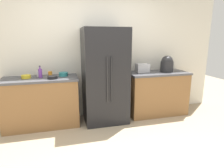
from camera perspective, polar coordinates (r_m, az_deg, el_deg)
ground_plane at (r=2.91m, az=0.99°, el=-20.48°), size 11.15×11.15×0.00m
kitchen_back_panel at (r=4.05m, az=-5.53°, el=9.52°), size 5.57×0.10×2.70m
counter_left at (r=3.83m, az=-20.11°, el=-5.05°), size 1.35×0.62×0.92m
counter_right at (r=4.29m, az=13.04°, el=-2.59°), size 1.28×0.62×0.92m
refrigerator at (r=3.73m, az=-2.14°, el=2.34°), size 0.82×0.72×1.81m
toaster at (r=4.09m, az=9.01°, el=4.73°), size 0.27×0.17×0.18m
rice_cooker at (r=4.26m, az=15.97°, el=5.69°), size 0.27×0.27×0.34m
bottle_a at (r=3.74m, az=-20.49°, el=3.08°), size 0.07×0.07×0.22m
cup_a at (r=3.84m, az=-17.84°, el=2.93°), size 0.07×0.07×0.09m
cup_b at (r=4.48m, az=17.01°, el=4.50°), size 0.09×0.09×0.10m
cup_c at (r=3.88m, az=-20.87°, el=2.93°), size 0.08×0.08×0.11m
bowl_a at (r=3.57m, az=-17.24°, el=1.92°), size 0.17×0.17×0.05m
bowl_b at (r=3.78m, az=-24.11°, el=2.01°), size 0.16×0.16×0.06m
bowl_c at (r=3.77m, az=-14.20°, el=2.84°), size 0.17×0.17×0.07m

